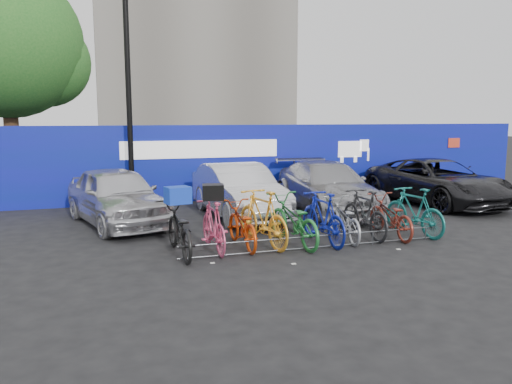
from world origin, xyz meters
name	(u,v)px	position (x,y,z in m)	size (l,w,h in m)	color
ground	(304,242)	(0.00, 0.00, 0.00)	(100.00, 100.00, 0.00)	black
hoarding	(232,162)	(0.01, 6.00, 1.20)	(22.00, 0.18, 2.40)	navy
tree	(13,47)	(-6.77, 10.06, 5.07)	(5.40, 5.20, 7.80)	#382314
lamppost	(129,95)	(-3.20, 5.40, 3.27)	(0.25, 0.50, 6.11)	black
bike_rack	(316,242)	(0.00, -0.60, 0.16)	(5.60, 0.03, 0.30)	#595B60
car_0	(117,196)	(-3.72, 3.11, 0.72)	(1.69, 4.21, 1.43)	silver
car_1	(238,191)	(-0.60, 3.07, 0.70)	(1.49, 4.28, 1.41)	silver
car_2	(327,187)	(2.06, 3.22, 0.69)	(1.93, 4.75, 1.38)	#98989D
car_3	(437,182)	(5.77, 3.21, 0.69)	(2.28, 4.95, 1.38)	black
bike_0	(179,230)	(-2.70, -0.20, 0.51)	(0.68, 1.95, 1.02)	black
bike_1	(213,226)	(-1.99, -0.09, 0.52)	(0.49, 1.73, 1.04)	#F04E7D
bike_2	(241,225)	(-1.38, 0.02, 0.47)	(0.62, 1.78, 0.94)	#C5390A
bike_3	(263,218)	(-0.94, 0.00, 0.59)	(0.56, 1.98, 1.19)	yellow
bike_4	(293,220)	(-0.31, -0.12, 0.53)	(0.70, 2.00, 1.05)	#247E36
bike_5	(323,218)	(0.34, -0.19, 0.56)	(0.52, 1.86, 1.12)	#101DA0
bike_6	(344,219)	(0.90, -0.04, 0.46)	(0.61, 1.74, 0.91)	#93969B
bike_7	(365,214)	(1.44, 0.01, 0.54)	(0.51, 1.81, 1.09)	#232426
bike_8	(390,216)	(2.01, -0.12, 0.47)	(0.62, 1.78, 0.94)	maroon
bike_9	(414,211)	(2.64, -0.11, 0.55)	(0.52, 1.83, 1.10)	#176C68
cargo_crate	(178,195)	(-2.70, -0.20, 1.18)	(0.45, 0.34, 0.32)	#1338C6
cargo_topcase	(213,192)	(-1.99, -0.09, 1.19)	(0.41, 0.37, 0.30)	black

